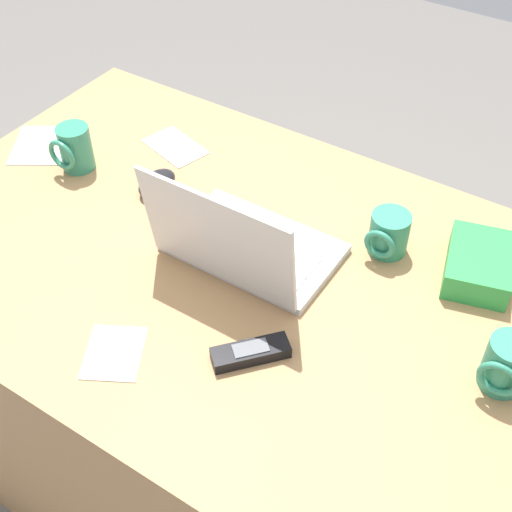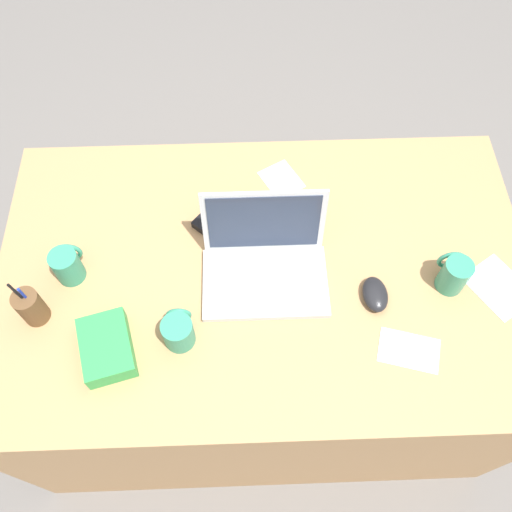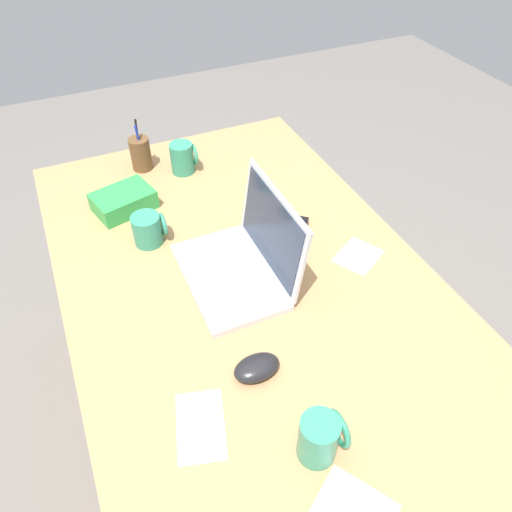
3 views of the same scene
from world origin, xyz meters
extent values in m
plane|color=slate|center=(0.00, 0.00, 0.00)|extent=(6.00, 6.00, 0.00)
cube|color=tan|center=(0.00, 0.00, 0.37)|extent=(1.48, 0.93, 0.74)
cube|color=silver|center=(0.00, -0.05, 0.75)|extent=(0.34, 0.21, 0.02)
cube|color=silver|center=(0.00, -0.03, 0.76)|extent=(0.28, 0.11, 0.00)
cube|color=silver|center=(0.00, -0.11, 0.76)|extent=(0.09, 0.05, 0.00)
cube|color=silver|center=(0.00, 0.08, 0.87)|extent=(0.33, 0.04, 0.22)
cube|color=#283347|center=(0.00, 0.07, 0.87)|extent=(0.30, 0.03, 0.19)
ellipsoid|color=black|center=(0.29, -0.10, 0.76)|extent=(0.07, 0.11, 0.04)
cylinder|color=#338C6B|center=(-0.23, -0.20, 0.79)|extent=(0.08, 0.08, 0.09)
torus|color=#338C6B|center=(-0.23, -0.15, 0.79)|extent=(0.07, 0.01, 0.07)
cylinder|color=#338C6B|center=(-0.53, 0.00, 0.79)|extent=(0.08, 0.08, 0.10)
torus|color=#338C6B|center=(-0.53, 0.04, 0.80)|extent=(0.07, 0.01, 0.07)
cylinder|color=#338C6B|center=(0.50, -0.07, 0.80)|extent=(0.07, 0.07, 0.11)
torus|color=#338C6B|center=(0.50, -0.02, 0.80)|extent=(0.08, 0.01, 0.08)
cube|color=black|center=(-0.14, 0.18, 0.75)|extent=(0.12, 0.13, 0.02)
cube|color=#595B60|center=(-0.14, 0.18, 0.77)|extent=(0.06, 0.07, 0.00)
cylinder|color=brown|center=(-0.60, -0.12, 0.80)|extent=(0.07, 0.07, 0.11)
cylinder|color=#1933B2|center=(-0.60, -0.12, 0.83)|extent=(0.01, 0.02, 0.14)
cylinder|color=black|center=(-0.60, -0.12, 0.84)|extent=(0.04, 0.02, 0.15)
cube|color=green|center=(-0.41, -0.23, 0.77)|extent=(0.16, 0.20, 0.06)
cube|color=white|center=(0.07, 0.31, 0.74)|extent=(0.15, 0.15, 0.00)
cube|color=white|center=(0.36, -0.25, 0.74)|extent=(0.17, 0.13, 0.00)
camera|label=1|loc=(-0.56, 0.81, 1.72)|focal=48.41mm
camera|label=2|loc=(-0.05, -0.72, 2.07)|focal=38.45mm
camera|label=3|loc=(0.84, -0.34, 1.66)|focal=34.28mm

